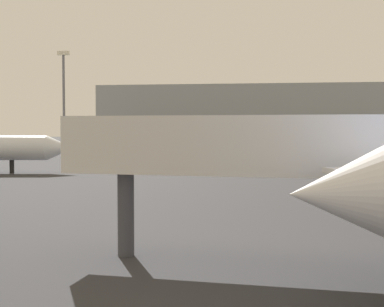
# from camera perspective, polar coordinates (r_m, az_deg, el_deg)

# --- Properties ---
(jet_bridge) EXTENTS (19.48, 3.91, 6.14)m
(jet_bridge) POSITION_cam_1_polar(r_m,az_deg,el_deg) (22.14, 13.12, 0.45)
(jet_bridge) COLOR silver
(jet_bridge) RESTS_ON ground_plane
(light_mast_left) EXTENTS (2.40, 0.50, 20.62)m
(light_mast_left) POSITION_cam_1_polar(r_m,az_deg,el_deg) (114.28, -13.00, 5.69)
(light_mast_left) COLOR slate
(light_mast_left) RESTS_ON ground_plane
(terminal_building) EXTENTS (72.73, 27.16, 15.83)m
(terminal_building) POSITION_cam_1_polar(r_m,az_deg,el_deg) (145.98, 5.61, 3.64)
(terminal_building) COLOR #999EA3
(terminal_building) RESTS_ON ground_plane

